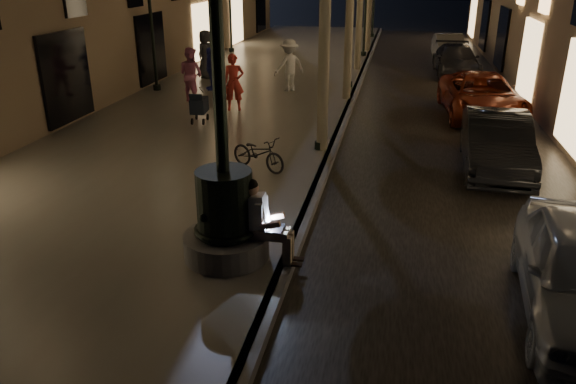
% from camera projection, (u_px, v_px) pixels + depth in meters
% --- Properties ---
extents(ground, '(120.00, 120.00, 0.00)m').
position_uv_depth(ground, '(354.00, 98.00, 21.00)').
color(ground, black).
rests_on(ground, ground).
extents(cobble_lane, '(6.00, 45.00, 0.02)m').
position_uv_depth(cobble_lane, '(436.00, 101.00, 20.46)').
color(cobble_lane, black).
rests_on(cobble_lane, ground).
extents(promenade, '(8.00, 45.00, 0.20)m').
position_uv_depth(promenade, '(250.00, 91.00, 21.67)').
color(promenade, slate).
rests_on(promenade, ground).
extents(curb_strip, '(0.25, 45.00, 0.20)m').
position_uv_depth(curb_strip, '(354.00, 95.00, 20.96)').
color(curb_strip, '#59595B').
rests_on(curb_strip, ground).
extents(fountain_lamppost, '(1.40, 1.40, 5.21)m').
position_uv_depth(fountain_lamppost, '(224.00, 200.00, 8.92)').
color(fountain_lamppost, '#59595B').
rests_on(fountain_lamppost, promenade).
extents(seated_man_laptop, '(1.03, 0.35, 1.40)m').
position_uv_depth(seated_man_laptop, '(262.00, 219.00, 8.91)').
color(seated_man_laptop, gray).
rests_on(seated_man_laptop, promenade).
extents(lamp_curb_a, '(0.36, 0.36, 4.81)m').
position_uv_depth(lamp_curb_a, '(323.00, 28.00, 13.47)').
color(lamp_curb_a, black).
rests_on(lamp_curb_a, promenade).
extents(lamp_curb_b, '(0.36, 0.36, 4.81)m').
position_uv_depth(lamp_curb_b, '(352.00, 5.00, 20.73)').
color(lamp_curb_b, black).
rests_on(lamp_curb_b, promenade).
extents(lamp_left_b, '(0.36, 0.36, 4.81)m').
position_uv_depth(lamp_left_b, '(150.00, 6.00, 20.18)').
color(lamp_left_b, black).
rests_on(lamp_left_b, promenade).
extents(stroller, '(0.51, 1.03, 1.04)m').
position_uv_depth(stroller, '(199.00, 105.00, 16.83)').
color(stroller, black).
rests_on(stroller, promenade).
extents(car_second, '(1.64, 4.25, 1.38)m').
position_uv_depth(car_second, '(496.00, 143.00, 13.48)').
color(car_second, black).
rests_on(car_second, ground).
extents(car_third, '(2.62, 5.09, 1.37)m').
position_uv_depth(car_third, '(482.00, 96.00, 18.16)').
color(car_third, maroon).
rests_on(car_third, ground).
extents(car_rear, '(1.98, 4.51, 1.29)m').
position_uv_depth(car_rear, '(456.00, 60.00, 25.02)').
color(car_rear, '#2A2A2F').
rests_on(car_rear, ground).
extents(car_fifth, '(1.61, 3.98, 1.28)m').
position_uv_depth(car_fifth, '(448.00, 47.00, 28.88)').
color(car_fifth, gray).
rests_on(car_fifth, ground).
extents(pedestrian_red, '(0.76, 0.60, 1.81)m').
position_uv_depth(pedestrian_red, '(234.00, 82.00, 18.12)').
color(pedestrian_red, red).
rests_on(pedestrian_red, promenade).
extents(pedestrian_pink, '(1.08, 0.97, 1.84)m').
position_uv_depth(pedestrian_pink, '(191.00, 74.00, 19.34)').
color(pedestrian_pink, '#CE6D97').
rests_on(pedestrian_pink, promenade).
extents(pedestrian_white, '(1.40, 1.32, 1.90)m').
position_uv_depth(pedestrian_white, '(289.00, 65.00, 20.85)').
color(pedestrian_white, silver).
rests_on(pedestrian_white, promenade).
extents(pedestrian_blue, '(0.83, 0.98, 1.58)m').
position_uv_depth(pedestrian_blue, '(211.00, 69.00, 21.10)').
color(pedestrian_blue, navy).
rests_on(pedestrian_blue, promenade).
extents(pedestrian_dark, '(0.92, 1.11, 1.94)m').
position_uv_depth(pedestrian_dark, '(206.00, 54.00, 23.23)').
color(pedestrian_dark, '#323237').
rests_on(pedestrian_dark, promenade).
extents(bicycle, '(1.60, 1.16, 0.80)m').
position_uv_depth(bicycle, '(258.00, 153.00, 13.03)').
color(bicycle, black).
rests_on(bicycle, promenade).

